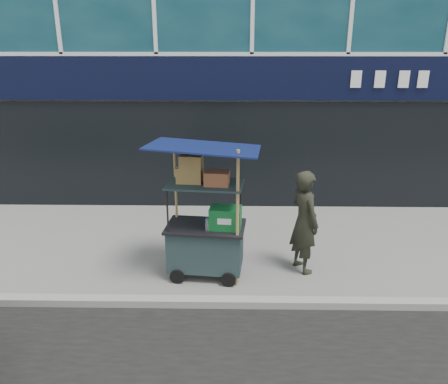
{
  "coord_description": "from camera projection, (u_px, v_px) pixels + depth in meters",
  "views": [
    {
      "loc": [
        -0.42,
        -5.67,
        3.66
      ],
      "look_at": [
        -0.53,
        1.2,
        1.28
      ],
      "focal_mm": 35.0,
      "sensor_mm": 36.0,
      "label": 1
    }
  ],
  "objects": [
    {
      "name": "vendor_man",
      "position": [
        304.0,
        222.0,
        7.12
      ],
      "size": [
        0.64,
        0.75,
        1.74
      ],
      "primitive_type": "imported",
      "rotation": [
        0.0,
        0.0,
        2.0
      ],
      "color": "black",
      "rests_on": "ground"
    },
    {
      "name": "ground",
      "position": [
        258.0,
        298.0,
        6.55
      ],
      "size": [
        80.0,
        80.0,
        0.0
      ],
      "primitive_type": "plane",
      "color": "slate",
      "rests_on": "ground"
    },
    {
      "name": "vendor_cart",
      "position": [
        207.0,
        230.0,
        6.99
      ],
      "size": [
        1.77,
        1.34,
        2.24
      ],
      "rotation": [
        0.0,
        0.0,
        -0.1
      ],
      "color": "#1A2B2C",
      "rests_on": "ground"
    },
    {
      "name": "curb",
      "position": [
        259.0,
        303.0,
        6.34
      ],
      "size": [
        80.0,
        0.18,
        0.12
      ],
      "primitive_type": "cube",
      "color": "gray",
      "rests_on": "ground"
    }
  ]
}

